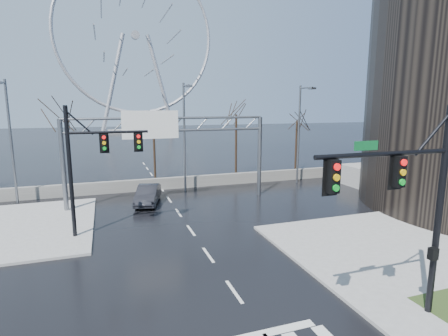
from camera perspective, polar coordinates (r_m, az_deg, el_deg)
name	(u,v)px	position (r m, az deg, el deg)	size (l,w,h in m)	color
ground	(234,292)	(16.10, 1.67, -19.53)	(260.00, 260.00, 0.00)	black
sidewalk_right_ext	(384,244)	(22.65, 24.62, -11.22)	(12.00, 10.00, 0.15)	gray
sidewalk_far	(13,228)	(26.99, -31.25, -8.39)	(10.00, 12.00, 0.15)	gray
barrier_wall	(162,184)	(34.27, -10.14, -2.54)	(52.00, 0.50, 1.10)	slate
signal_mast_near	(413,196)	(13.89, 28.49, -3.98)	(5.52, 0.41, 8.00)	black
signal_mast_far	(90,159)	(22.29, -21.07, 1.37)	(4.72, 0.41, 8.00)	black
sign_gantry	(165,141)	(28.55, -9.61, 4.39)	(16.36, 0.40, 7.60)	slate
streetlight_left	(9,133)	(32.10, -31.66, 4.91)	(0.50, 2.55, 10.00)	slate
streetlight_mid	(185,129)	(32.08, -6.38, 6.35)	(0.50, 2.55, 10.00)	slate
streetlight_right	(301,127)	(36.60, 12.41, 6.63)	(0.50, 2.55, 10.00)	slate
tree_left	(59,127)	(36.87, -25.32, 6.07)	(3.75, 3.75, 7.50)	black
tree_center	(154,132)	(38.01, -11.41, 5.71)	(3.25, 3.25, 6.50)	black
tree_right	(236,122)	(39.19, 2.00, 7.56)	(3.90, 3.90, 7.80)	black
tree_far_right	(297,127)	(43.17, 11.79, 6.52)	(3.40, 3.40, 6.80)	black
ferris_wheel	(136,42)	(110.05, -14.24, 19.32)	(45.00, 6.00, 50.91)	gray
car	(148,195)	(29.46, -12.33, -4.26)	(1.62, 4.64, 1.53)	black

